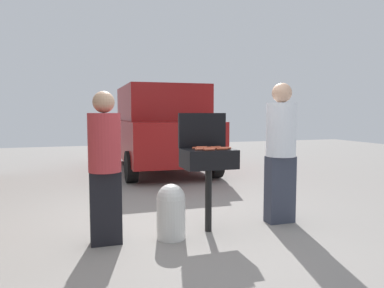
{
  "coord_description": "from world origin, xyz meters",
  "views": [
    {
      "loc": [
        -1.2,
        -4.11,
        1.4
      ],
      "look_at": [
        0.25,
        0.38,
        1.0
      ],
      "focal_mm": 34.32,
      "sensor_mm": 36.0,
      "label": 1
    }
  ],
  "objects_px": {
    "hot_dog_1": "(206,149)",
    "hot_dog_8": "(198,148)",
    "hot_dog_4": "(209,148)",
    "person_right": "(281,148)",
    "hot_dog_5": "(202,147)",
    "hot_dog_7": "(222,149)",
    "bbq_grill": "(209,162)",
    "person_left": "(105,162)",
    "hot_dog_3": "(201,148)",
    "parked_minivan": "(159,128)",
    "hot_dog_12": "(209,149)",
    "hot_dog_10": "(200,149)",
    "hot_dog_6": "(224,148)",
    "hot_dog_0": "(226,148)",
    "hot_dog_2": "(216,147)",
    "propane_tank": "(171,210)",
    "hot_dog_9": "(209,149)",
    "hot_dog_11": "(216,148)"
  },
  "relations": [
    {
      "from": "bbq_grill",
      "to": "hot_dog_4",
      "type": "bearing_deg",
      "value": 64.24
    },
    {
      "from": "hot_dog_11",
      "to": "propane_tank",
      "type": "distance_m",
      "value": 0.87
    },
    {
      "from": "hot_dog_2",
      "to": "person_left",
      "type": "distance_m",
      "value": 1.31
    },
    {
      "from": "hot_dog_8",
      "to": "propane_tank",
      "type": "xyz_separation_m",
      "value": [
        -0.37,
        -0.17,
        -0.67
      ]
    },
    {
      "from": "hot_dog_5",
      "to": "hot_dog_7",
      "type": "height_order",
      "value": "same"
    },
    {
      "from": "hot_dog_1",
      "to": "hot_dog_8",
      "type": "bearing_deg",
      "value": 113.72
    },
    {
      "from": "hot_dog_1",
      "to": "hot_dog_6",
      "type": "xyz_separation_m",
      "value": [
        0.23,
        0.02,
        0.0
      ]
    },
    {
      "from": "hot_dog_4",
      "to": "hot_dog_7",
      "type": "distance_m",
      "value": 0.2
    },
    {
      "from": "hot_dog_3",
      "to": "propane_tank",
      "type": "height_order",
      "value": "hot_dog_3"
    },
    {
      "from": "hot_dog_1",
      "to": "hot_dog_10",
      "type": "height_order",
      "value": "same"
    },
    {
      "from": "hot_dog_7",
      "to": "propane_tank",
      "type": "bearing_deg",
      "value": 176.48
    },
    {
      "from": "bbq_grill",
      "to": "hot_dog_6",
      "type": "distance_m",
      "value": 0.24
    },
    {
      "from": "hot_dog_1",
      "to": "hot_dog_4",
      "type": "distance_m",
      "value": 0.12
    },
    {
      "from": "hot_dog_8",
      "to": "hot_dog_12",
      "type": "xyz_separation_m",
      "value": [
        0.07,
        -0.18,
        0.0
      ]
    },
    {
      "from": "bbq_grill",
      "to": "propane_tank",
      "type": "height_order",
      "value": "bbq_grill"
    },
    {
      "from": "hot_dog_1",
      "to": "bbq_grill",
      "type": "bearing_deg",
      "value": 48.28
    },
    {
      "from": "hot_dog_0",
      "to": "hot_dog_12",
      "type": "relative_size",
      "value": 1.0
    },
    {
      "from": "hot_dog_0",
      "to": "hot_dog_7",
      "type": "distance_m",
      "value": 0.1
    },
    {
      "from": "person_left",
      "to": "parked_minivan",
      "type": "distance_m",
      "value": 5.15
    },
    {
      "from": "person_left",
      "to": "parked_minivan",
      "type": "height_order",
      "value": "parked_minivan"
    },
    {
      "from": "hot_dog_0",
      "to": "hot_dog_4",
      "type": "xyz_separation_m",
      "value": [
        -0.17,
        0.1,
        0.0
      ]
    },
    {
      "from": "hot_dog_8",
      "to": "parked_minivan",
      "type": "relative_size",
      "value": 0.03
    },
    {
      "from": "hot_dog_10",
      "to": "hot_dog_0",
      "type": "bearing_deg",
      "value": 3.27
    },
    {
      "from": "parked_minivan",
      "to": "hot_dog_10",
      "type": "bearing_deg",
      "value": 83.16
    },
    {
      "from": "hot_dog_5",
      "to": "hot_dog_7",
      "type": "bearing_deg",
      "value": -58.35
    },
    {
      "from": "hot_dog_11",
      "to": "parked_minivan",
      "type": "bearing_deg",
      "value": 84.75
    },
    {
      "from": "hot_dog_8",
      "to": "person_right",
      "type": "bearing_deg",
      "value": 0.09
    },
    {
      "from": "hot_dog_3",
      "to": "hot_dog_4",
      "type": "height_order",
      "value": "same"
    },
    {
      "from": "hot_dog_10",
      "to": "hot_dog_11",
      "type": "distance_m",
      "value": 0.2
    },
    {
      "from": "hot_dog_4",
      "to": "person_right",
      "type": "distance_m",
      "value": 0.99
    },
    {
      "from": "hot_dog_6",
      "to": "person_left",
      "type": "relative_size",
      "value": 0.08
    },
    {
      "from": "person_right",
      "to": "person_left",
      "type": "bearing_deg",
      "value": -11.85
    },
    {
      "from": "hot_dog_1",
      "to": "hot_dog_6",
      "type": "bearing_deg",
      "value": 4.77
    },
    {
      "from": "hot_dog_2",
      "to": "propane_tank",
      "type": "xyz_separation_m",
      "value": [
        -0.6,
        -0.16,
        -0.67
      ]
    },
    {
      "from": "hot_dog_0",
      "to": "person_left",
      "type": "distance_m",
      "value": 1.38
    },
    {
      "from": "hot_dog_8",
      "to": "hot_dog_1",
      "type": "bearing_deg",
      "value": -66.28
    },
    {
      "from": "hot_dog_0",
      "to": "hot_dog_4",
      "type": "distance_m",
      "value": 0.2
    },
    {
      "from": "bbq_grill",
      "to": "person_left",
      "type": "xyz_separation_m",
      "value": [
        -1.19,
        -0.06,
        0.05
      ]
    },
    {
      "from": "bbq_grill",
      "to": "hot_dog_0",
      "type": "height_order",
      "value": "hot_dog_0"
    },
    {
      "from": "person_left",
      "to": "hot_dog_10",
      "type": "bearing_deg",
      "value": -19.11
    },
    {
      "from": "hot_dog_12",
      "to": "hot_dog_1",
      "type": "bearing_deg",
      "value": 109.41
    },
    {
      "from": "hot_dog_3",
      "to": "parked_minivan",
      "type": "height_order",
      "value": "parked_minivan"
    },
    {
      "from": "hot_dog_4",
      "to": "person_right",
      "type": "relative_size",
      "value": 0.07
    },
    {
      "from": "bbq_grill",
      "to": "hot_dog_5",
      "type": "relative_size",
      "value": 7.54
    },
    {
      "from": "hot_dog_3",
      "to": "person_right",
      "type": "relative_size",
      "value": 0.07
    },
    {
      "from": "hot_dog_3",
      "to": "hot_dog_4",
      "type": "relative_size",
      "value": 1.0
    },
    {
      "from": "bbq_grill",
      "to": "hot_dog_7",
      "type": "height_order",
      "value": "hot_dog_7"
    },
    {
      "from": "hot_dog_9",
      "to": "hot_dog_0",
      "type": "bearing_deg",
      "value": 20.49
    },
    {
      "from": "hot_dog_8",
      "to": "hot_dog_12",
      "type": "relative_size",
      "value": 1.0
    },
    {
      "from": "bbq_grill",
      "to": "propane_tank",
      "type": "relative_size",
      "value": 1.59
    }
  ]
}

